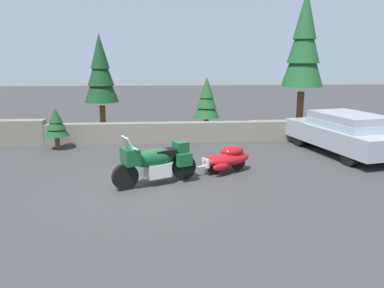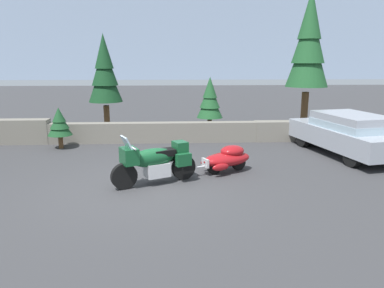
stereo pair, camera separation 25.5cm
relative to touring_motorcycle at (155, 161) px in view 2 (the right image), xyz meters
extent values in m
plane|color=#38383A|center=(-0.27, -0.23, -0.62)|extent=(80.00, 80.00, 0.00)
cube|color=slate|center=(-0.27, 5.04, -0.23)|extent=(8.00, 0.47, 0.78)
cube|color=slate|center=(7.73, 5.06, -0.23)|extent=(8.00, 0.57, 0.79)
cube|color=#8C9EB7|center=(-0.27, 95.08, 7.38)|extent=(240.00, 80.00, 16.00)
cylinder|color=black|center=(-0.74, -0.35, -0.29)|extent=(0.66, 0.41, 0.66)
cylinder|color=black|center=(0.75, 0.36, -0.29)|extent=(0.66, 0.41, 0.66)
cube|color=silver|center=(0.05, 0.02, -0.24)|extent=(0.73, 0.66, 0.36)
ellipsoid|color=#144C28|center=(-0.04, -0.02, 0.09)|extent=(1.27, 0.91, 0.48)
cube|color=#144C28|center=(-0.60, -0.29, 0.21)|extent=(0.55, 0.62, 0.40)
cube|color=#9EB7C6|center=(-0.65, -0.31, 0.54)|extent=(0.36, 0.48, 0.34)
cube|color=black|center=(0.23, 0.11, 0.19)|extent=(0.66, 0.57, 0.16)
cube|color=#144C28|center=(0.66, 0.31, 0.29)|extent=(0.46, 0.50, 0.28)
cube|color=#144C28|center=(0.74, 0.02, 0.01)|extent=(0.43, 0.32, 0.32)
cube|color=#144C28|center=(0.49, 0.56, 0.01)|extent=(0.43, 0.32, 0.32)
cylinder|color=silver|center=(-0.56, -0.27, 0.44)|extent=(0.34, 0.65, 0.04)
cylinder|color=silver|center=(-0.69, -0.33, -0.04)|extent=(0.26, 0.17, 0.54)
cylinder|color=black|center=(1.63, 0.78, -0.40)|extent=(0.44, 0.28, 0.44)
cylinder|color=black|center=(2.38, 1.13, -0.40)|extent=(0.44, 0.28, 0.44)
ellipsoid|color=maroon|center=(2.00, 0.96, -0.24)|extent=(1.65, 1.26, 0.40)
ellipsoid|color=maroon|center=(2.17, 1.03, -0.02)|extent=(0.89, 0.82, 0.32)
cube|color=silver|center=(1.36, 0.65, -0.26)|extent=(0.19, 0.31, 0.24)
ellipsoid|color=maroon|center=(1.77, 0.49, -0.34)|extent=(0.53, 0.35, 0.20)
ellipsoid|color=maroon|center=(1.49, 1.07, -0.34)|extent=(0.53, 0.35, 0.20)
cylinder|color=silver|center=(1.01, 0.48, -0.35)|extent=(0.65, 0.35, 0.05)
cylinder|color=black|center=(5.29, 4.01, -0.28)|extent=(0.35, 0.71, 0.68)
cylinder|color=black|center=(6.81, 4.31, -0.28)|extent=(0.35, 0.71, 0.68)
cylinder|color=black|center=(5.84, 1.27, -0.28)|extent=(0.35, 0.71, 0.68)
cube|color=#999EA8|center=(6.32, 2.79, -0.01)|extent=(2.67, 4.77, 0.64)
cube|color=#999EA8|center=(6.37, 2.57, 0.55)|extent=(2.06, 2.74, 0.48)
cube|color=#9EB7C6|center=(6.37, 2.57, 0.43)|extent=(2.10, 2.79, 0.24)
cylinder|color=brown|center=(6.38, 7.05, 0.26)|extent=(0.31, 0.31, 1.77)
cone|color=#1E5128|center=(6.38, 7.05, 2.78)|extent=(1.82, 1.82, 2.79)
cone|color=#1E5128|center=(6.38, 7.05, 3.62)|extent=(1.41, 1.41, 2.44)
cone|color=#1E5128|center=(6.38, 7.05, 4.46)|extent=(1.00, 1.00, 2.10)
cylinder|color=brown|center=(2.01, 6.02, -0.26)|extent=(0.20, 0.20, 0.72)
cone|color=#1E5128|center=(2.01, 6.02, 0.76)|extent=(1.07, 1.07, 1.14)
cone|color=#1E5128|center=(2.01, 6.02, 1.10)|extent=(0.83, 0.83, 0.99)
cone|color=#1E5128|center=(2.01, 6.02, 1.44)|extent=(0.59, 0.59, 0.85)
cylinder|color=brown|center=(-2.41, 7.03, -0.01)|extent=(0.25, 0.25, 1.23)
cone|color=#143D1E|center=(-2.41, 7.03, 1.74)|extent=(1.44, 1.44, 1.94)
cone|color=#143D1E|center=(-2.41, 7.03, 2.32)|extent=(1.11, 1.11, 1.70)
cone|color=#143D1E|center=(-2.41, 7.03, 2.90)|extent=(0.79, 0.79, 1.45)
cylinder|color=brown|center=(-3.61, 4.20, -0.41)|extent=(0.17, 0.17, 0.43)
cone|color=#194723|center=(-3.61, 4.20, 0.21)|extent=(0.87, 0.87, 0.68)
cone|color=#194723|center=(-3.61, 4.20, 0.41)|extent=(0.67, 0.67, 0.60)
cone|color=#194723|center=(-3.61, 4.20, 0.62)|extent=(0.48, 0.48, 0.51)
camera|label=1|loc=(0.23, -9.09, 2.48)|focal=34.46mm
camera|label=2|loc=(0.48, -9.11, 2.48)|focal=34.46mm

